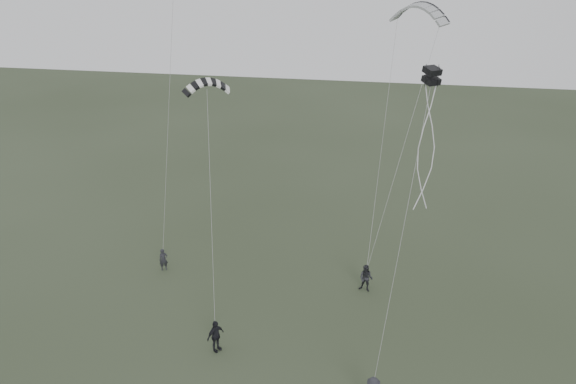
% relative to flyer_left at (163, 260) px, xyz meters
% --- Properties ---
extents(ground, '(140.00, 140.00, 0.00)m').
position_rel_flyer_left_xyz_m(ground, '(7.65, -7.28, -0.80)').
color(ground, '#2F3924').
rests_on(ground, ground).
extents(flyer_left, '(0.70, 0.62, 1.61)m').
position_rel_flyer_left_xyz_m(flyer_left, '(0.00, 0.00, 0.00)').
color(flyer_left, black).
rests_on(flyer_left, ground).
extents(flyer_right, '(1.07, 0.93, 1.88)m').
position_rel_flyer_left_xyz_m(flyer_right, '(14.01, -0.11, 0.14)').
color(flyer_right, '#222328').
rests_on(flyer_right, ground).
extents(flyer_center, '(1.02, 1.21, 1.94)m').
position_rel_flyer_left_xyz_m(flyer_center, '(6.11, -7.60, 0.17)').
color(flyer_center, black).
rests_on(flyer_center, ground).
extents(kite_pale_large, '(4.18, 3.59, 1.88)m').
position_rel_flyer_left_xyz_m(kite_pale_large, '(16.19, 8.13, 16.43)').
color(kite_pale_large, '#A2A5A7').
rests_on(kite_pale_large, flyer_right).
extents(kite_striped, '(2.78, 2.25, 1.24)m').
position_rel_flyer_left_xyz_m(kite_striped, '(4.35, -1.36, 12.92)').
color(kite_striped, black).
rests_on(kite_striped, flyer_center).
extents(kite_box, '(0.99, 1.02, 0.84)m').
position_rel_flyer_left_xyz_m(kite_box, '(16.48, -5.29, 14.55)').
color(kite_box, black).
rests_on(kite_box, flyer_far).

